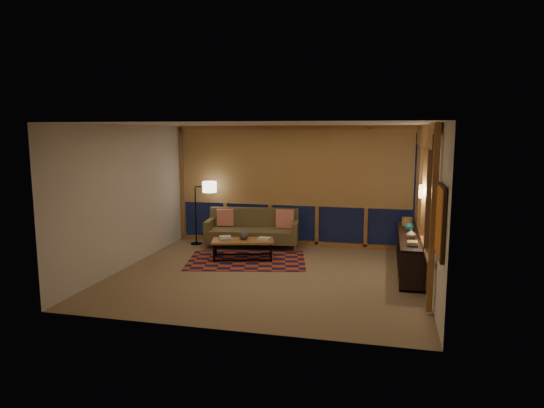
% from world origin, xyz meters
% --- Properties ---
extents(floor, '(5.50, 5.00, 0.01)m').
position_xyz_m(floor, '(0.00, 0.00, 0.00)').
color(floor, '#987B58').
rests_on(floor, ground).
extents(ceiling, '(5.50, 5.00, 0.01)m').
position_xyz_m(ceiling, '(0.00, 0.00, 2.70)').
color(ceiling, silver).
rests_on(ceiling, walls).
extents(walls, '(5.51, 5.01, 2.70)m').
position_xyz_m(walls, '(0.00, 0.00, 1.35)').
color(walls, beige).
rests_on(walls, floor).
extents(window_wall_back, '(5.30, 0.16, 2.60)m').
position_xyz_m(window_wall_back, '(0.00, 2.43, 1.35)').
color(window_wall_back, '#A3653F').
rests_on(window_wall_back, walls).
extents(window_wall_right, '(0.16, 3.70, 2.60)m').
position_xyz_m(window_wall_right, '(2.68, 0.60, 1.35)').
color(window_wall_right, '#A3653F').
rests_on(window_wall_right, walls).
extents(wall_art, '(0.06, 0.74, 0.94)m').
position_xyz_m(wall_art, '(2.71, -1.85, 1.45)').
color(wall_art, red).
rests_on(wall_art, walls).
extents(wall_sconce, '(0.12, 0.18, 0.22)m').
position_xyz_m(wall_sconce, '(2.62, 0.45, 1.55)').
color(wall_sconce, white).
rests_on(wall_sconce, walls).
extents(sofa, '(2.12, 1.07, 0.83)m').
position_xyz_m(sofa, '(-0.85, 2.00, 0.42)').
color(sofa, brown).
rests_on(sofa, floor).
extents(pillow_left, '(0.39, 0.22, 0.37)m').
position_xyz_m(pillow_left, '(-1.52, 2.11, 0.60)').
color(pillow_left, red).
rests_on(pillow_left, sofa).
extents(pillow_right, '(0.41, 0.16, 0.41)m').
position_xyz_m(pillow_right, '(-0.16, 2.25, 0.62)').
color(pillow_right, red).
rests_on(pillow_right, sofa).
extents(area_rug, '(2.60, 2.00, 0.01)m').
position_xyz_m(area_rug, '(-0.65, 0.86, 0.01)').
color(area_rug, '#AC3918').
rests_on(area_rug, floor).
extents(coffee_table, '(1.33, 0.87, 0.41)m').
position_xyz_m(coffee_table, '(-0.75, 0.93, 0.20)').
color(coffee_table, '#A3653F').
rests_on(coffee_table, floor).
extents(book_stack_a, '(0.27, 0.25, 0.06)m').
position_xyz_m(book_stack_a, '(-1.10, 0.86, 0.44)').
color(book_stack_a, beige).
rests_on(book_stack_a, coffee_table).
extents(book_stack_b, '(0.23, 0.19, 0.04)m').
position_xyz_m(book_stack_b, '(-0.33, 1.04, 0.43)').
color(book_stack_b, beige).
rests_on(book_stack_b, coffee_table).
extents(ceramic_pot, '(0.25, 0.25, 0.20)m').
position_xyz_m(ceramic_pot, '(-0.73, 0.94, 0.51)').
color(ceramic_pot, black).
rests_on(ceramic_pot, coffee_table).
extents(floor_lamp, '(0.51, 0.36, 1.46)m').
position_xyz_m(floor_lamp, '(-2.19, 1.99, 0.73)').
color(floor_lamp, black).
rests_on(floor_lamp, floor).
extents(bookshelf, '(0.40, 2.73, 0.68)m').
position_xyz_m(bookshelf, '(2.49, 0.95, 0.34)').
color(bookshelf, black).
rests_on(bookshelf, floor).
extents(basket, '(0.24, 0.24, 0.16)m').
position_xyz_m(basket, '(2.47, 1.82, 0.76)').
color(basket, '#A4833F').
rests_on(basket, bookshelf).
extents(teal_bowl, '(0.17, 0.17, 0.16)m').
position_xyz_m(teal_bowl, '(2.49, 1.25, 0.76)').
color(teal_bowl, '#207A7B').
rests_on(teal_bowl, bookshelf).
extents(vase, '(0.17, 0.17, 0.17)m').
position_xyz_m(vase, '(2.49, 0.57, 0.77)').
color(vase, tan).
rests_on(vase, bookshelf).
extents(shelf_book_stack, '(0.23, 0.28, 0.07)m').
position_xyz_m(shelf_book_stack, '(2.49, 0.03, 0.72)').
color(shelf_book_stack, beige).
rests_on(shelf_book_stack, bookshelf).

